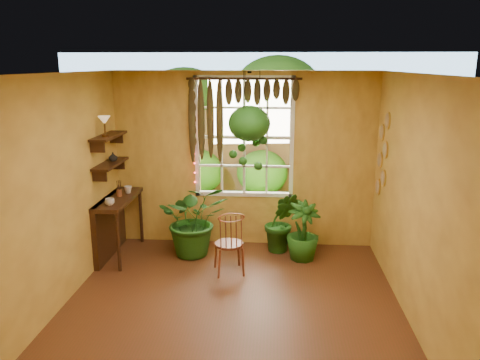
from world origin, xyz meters
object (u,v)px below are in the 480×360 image
object	(u,v)px
hanging_basket	(249,129)
windsor_chair	(229,252)
potted_plant_mid	(282,222)
counter_ledge	(112,220)
potted_plant_left	(194,219)

from	to	relation	value
hanging_basket	windsor_chair	bearing A→B (deg)	-105.59
windsor_chair	potted_plant_mid	xyz separation A→B (m)	(0.71, 0.81, 0.17)
windsor_chair	counter_ledge	bearing A→B (deg)	149.06
potted_plant_left	windsor_chair	bearing A→B (deg)	-45.59
potted_plant_left	hanging_basket	xyz separation A→B (m)	(0.80, 0.18, 1.33)
counter_ledge	potted_plant_mid	distance (m)	2.53
potted_plant_left	potted_plant_mid	xyz separation A→B (m)	(1.30, 0.22, -0.08)
windsor_chair	potted_plant_mid	size ratio (longest dim) A/B	1.11
potted_plant_left	potted_plant_mid	distance (m)	1.32
windsor_chair	potted_plant_left	bearing A→B (deg)	118.66
counter_ledge	hanging_basket	size ratio (longest dim) A/B	0.85
counter_ledge	potted_plant_left	world-z (taller)	potted_plant_left
windsor_chair	potted_plant_mid	bearing A→B (deg)	33.08
windsor_chair	potted_plant_left	world-z (taller)	potted_plant_left
potted_plant_left	hanging_basket	distance (m)	1.57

